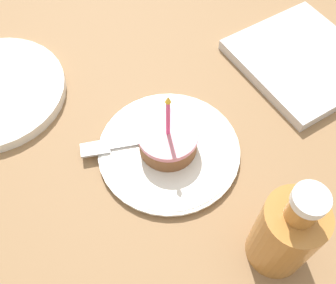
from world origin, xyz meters
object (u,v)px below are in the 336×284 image
(cake_slice, at_px, (167,140))
(marble_board, at_px, (303,60))
(fork, at_px, (132,143))
(bottle, at_px, (286,233))
(plate, at_px, (168,151))

(cake_slice, relative_size, marble_board, 0.55)
(fork, relative_size, bottle, 1.05)
(bottle, bearing_deg, marble_board, -48.06)
(cake_slice, height_order, marble_board, cake_slice)
(cake_slice, height_order, bottle, bottle)
(plate, xyz_separation_m, cake_slice, (0.00, -0.00, 0.03))
(plate, distance_m, cake_slice, 0.03)
(cake_slice, distance_m, bottle, 0.22)
(fork, height_order, bottle, bottle)
(bottle, xyz_separation_m, marble_board, (0.24, -0.27, -0.06))
(plate, bearing_deg, fork, 47.88)
(plate, xyz_separation_m, bottle, (-0.21, -0.04, 0.06))
(plate, xyz_separation_m, fork, (0.04, 0.04, 0.01))
(cake_slice, bearing_deg, bottle, -169.08)
(fork, xyz_separation_m, bottle, (-0.25, -0.08, 0.06))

